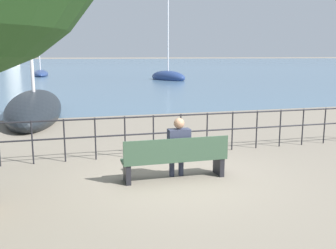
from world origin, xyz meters
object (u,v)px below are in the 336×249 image
at_px(sailboat_3, 168,76).
at_px(park_bench, 175,159).
at_px(harbor_lighthouse, 8,27).
at_px(sailboat_1, 35,108).
at_px(seated_person_left, 179,145).
at_px(sailboat_0, 41,73).

bearing_deg(sailboat_3, park_bench, -127.72).
height_order(sailboat_3, harbor_lighthouse, harbor_lighthouse).
bearing_deg(park_bench, sailboat_1, 109.43).
distance_m(park_bench, harbor_lighthouse, 98.57).
relative_size(seated_person_left, sailboat_1, 0.14).
xyz_separation_m(sailboat_3, harbor_lighthouse, (-23.75, 65.80, 9.21)).
bearing_deg(seated_person_left, sailboat_0, 96.72).
distance_m(park_bench, sailboat_1, 10.30).
bearing_deg(sailboat_1, sailboat_3, 60.91).
xyz_separation_m(seated_person_left, sailboat_3, (8.32, 31.06, -0.34)).
height_order(sailboat_0, sailboat_3, sailboat_3).
bearing_deg(harbor_lighthouse, park_bench, -81.01).
height_order(park_bench, sailboat_0, sailboat_0).
bearing_deg(seated_person_left, sailboat_3, 75.01).
height_order(sailboat_0, sailboat_1, sailboat_0).
height_order(sailboat_1, harbor_lighthouse, harbor_lighthouse).
height_order(park_bench, sailboat_1, sailboat_1).
bearing_deg(sailboat_3, harbor_lighthouse, 87.24).
relative_size(sailboat_1, harbor_lighthouse, 0.43).
xyz_separation_m(sailboat_0, sailboat_1, (1.67, -34.40, 0.04)).
bearing_deg(sailboat_3, seated_person_left, -127.60).
height_order(seated_person_left, sailboat_1, sailboat_1).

